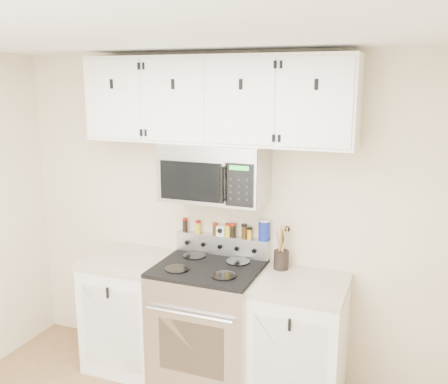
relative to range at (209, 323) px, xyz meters
name	(u,v)px	position (x,y,z in m)	size (l,w,h in m)	color
back_wall	(224,216)	(0.00, 0.32, 0.76)	(3.50, 0.01, 2.50)	#C6B695
ceiling	(71,28)	(0.00, -1.43, 2.01)	(3.50, 3.50, 0.01)	white
range	(209,323)	(0.00, 0.00, 0.00)	(0.76, 0.65, 1.10)	#B7B7BA
base_cabinet_left	(132,310)	(-0.69, 0.02, -0.03)	(0.64, 0.62, 0.92)	white
base_cabinet_right	(299,342)	(0.69, 0.02, -0.03)	(0.64, 0.62, 0.92)	white
microwave	(215,172)	(0.00, 0.13, 1.14)	(0.76, 0.44, 0.42)	#9E9EA3
upper_cabinets	(216,100)	(0.00, 0.15, 1.66)	(2.00, 0.35, 0.62)	white
utensil_crock	(281,258)	(0.50, 0.21, 0.52)	(0.11, 0.11, 0.33)	black
kitchen_timer	(221,230)	(-0.01, 0.28, 0.65)	(0.07, 0.06, 0.08)	white
salt_canister	(264,230)	(0.34, 0.28, 0.69)	(0.09, 0.09, 0.16)	navy
spice_jar_0	(185,225)	(-0.32, 0.28, 0.67)	(0.04, 0.04, 0.11)	black
spice_jar_1	(198,227)	(-0.21, 0.28, 0.66)	(0.04, 0.04, 0.10)	yellow
spice_jar_2	(215,229)	(-0.06, 0.28, 0.66)	(0.04, 0.04, 0.10)	#3E2A0E
spice_jar_3	(228,230)	(0.05, 0.28, 0.67)	(0.04, 0.04, 0.10)	yellow
spice_jar_4	(233,230)	(0.09, 0.28, 0.67)	(0.05, 0.05, 0.11)	black
spice_jar_5	(244,231)	(0.18, 0.28, 0.67)	(0.04, 0.04, 0.11)	#442810
spice_jar_6	(250,233)	(0.22, 0.28, 0.66)	(0.04, 0.04, 0.09)	gold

